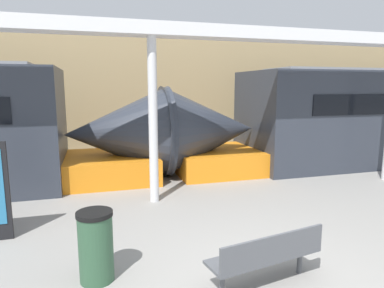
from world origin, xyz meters
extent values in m
cube|color=tan|center=(0.00, 10.06, 2.50)|extent=(56.00, 0.20, 5.00)
cone|color=#2D333D|center=(1.36, 6.36, 1.32)|extent=(2.91, 2.63, 2.63)
cube|color=orange|center=(1.63, 6.36, 0.35)|extent=(2.62, 2.46, 0.70)
cone|color=#2D333D|center=(-1.35, 6.36, 1.32)|extent=(2.91, 2.63, 2.63)
cube|color=orange|center=(-1.63, 6.36, 0.35)|extent=(2.62, 2.46, 0.70)
cube|color=#4C4F54|center=(0.07, 0.33, 0.41)|extent=(1.65, 0.72, 0.04)
cube|color=#4C4F54|center=(0.10, 0.13, 0.61)|extent=(1.58, 0.32, 0.34)
cylinder|color=#4C4F54|center=(-0.56, 0.22, 0.20)|extent=(0.07, 0.07, 0.39)
cylinder|color=#4C4F54|center=(0.70, 0.45, 0.20)|extent=(0.07, 0.07, 0.39)
cylinder|color=#2D5138|center=(-2.06, 1.06, 0.46)|extent=(0.46, 0.46, 0.92)
cylinder|color=black|center=(-2.06, 1.06, 0.95)|extent=(0.48, 0.48, 0.06)
cylinder|color=silver|center=(-0.73, 4.09, 1.84)|extent=(0.20, 0.20, 3.68)
cube|color=silver|center=(-0.73, 4.09, 3.82)|extent=(28.00, 0.60, 0.28)
camera|label=1|loc=(-2.02, -3.44, 2.61)|focal=32.00mm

